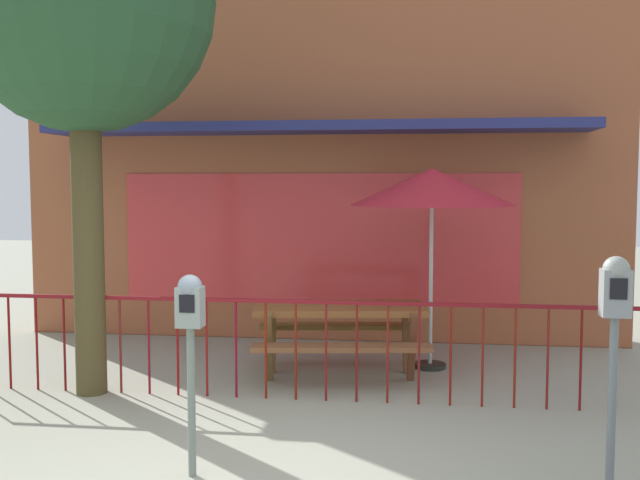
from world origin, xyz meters
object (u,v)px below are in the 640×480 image
(street_tree, at_px, (82,4))
(patio_umbrella, at_px, (432,188))
(picnic_table_left, at_px, (340,320))
(parking_meter_far, at_px, (615,312))
(parking_meter_near, at_px, (190,321))

(street_tree, bearing_deg, patio_umbrella, 23.07)
(picnic_table_left, height_order, parking_meter_far, parking_meter_far)
(picnic_table_left, height_order, patio_umbrella, patio_umbrella)
(picnic_table_left, height_order, street_tree, street_tree)
(parking_meter_near, height_order, street_tree, street_tree)
(parking_meter_far, xyz_separation_m, street_tree, (-4.46, 1.81, 2.54))
(patio_umbrella, height_order, parking_meter_far, patio_umbrella)
(patio_umbrella, height_order, street_tree, street_tree)
(parking_meter_far, bearing_deg, street_tree, 157.86)
(street_tree, bearing_deg, parking_meter_far, -22.14)
(picnic_table_left, distance_m, patio_umbrella, 1.78)
(patio_umbrella, bearing_deg, picnic_table_left, -152.49)
(picnic_table_left, distance_m, parking_meter_far, 3.49)
(parking_meter_far, height_order, street_tree, street_tree)
(parking_meter_far, relative_size, street_tree, 0.31)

